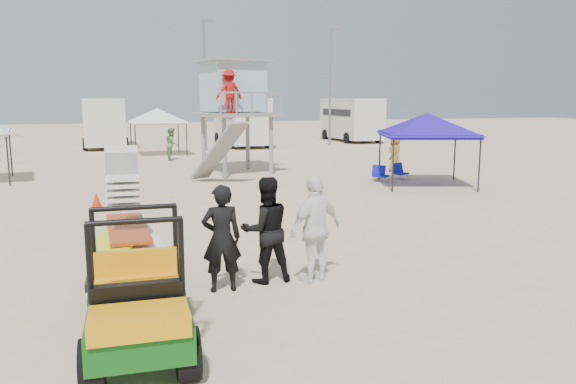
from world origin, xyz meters
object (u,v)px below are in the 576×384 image
object	(u,v)px
surf_trailer	(128,242)
man_left	(222,238)
utility_cart	(136,290)
canopy_blue	(428,117)
lifeguard_tower	(233,91)

from	to	relation	value
surf_trailer	man_left	distance (m)	1.54
man_left	surf_trailer	bearing A→B (deg)	-7.52
utility_cart	canopy_blue	bearing A→B (deg)	45.06
man_left	canopy_blue	size ratio (longest dim) A/B	0.46
surf_trailer	canopy_blue	distance (m)	14.41
utility_cart	surf_trailer	xyz separation A→B (m)	(0.01, 2.33, 0.05)
surf_trailer	lifeguard_tower	world-z (taller)	lifeguard_tower
surf_trailer	canopy_blue	bearing A→B (deg)	38.46
utility_cart	lifeguard_tower	distance (m)	17.89
lifeguard_tower	utility_cart	bearing A→B (deg)	-106.91
utility_cart	surf_trailer	size ratio (longest dim) A/B	1.01
man_left	canopy_blue	xyz separation A→B (m)	(9.69, 9.20, 1.65)
utility_cart	surf_trailer	bearing A→B (deg)	89.86
lifeguard_tower	man_left	bearing A→B (deg)	-103.68
utility_cart	lifeguard_tower	world-z (taller)	lifeguard_tower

